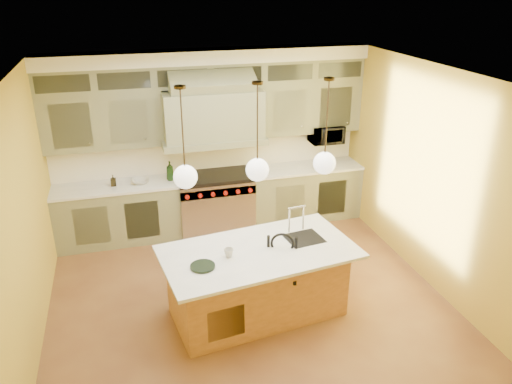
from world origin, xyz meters
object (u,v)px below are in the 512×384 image
object	(u,v)px
kitchen_island	(258,280)
counter_stool	(281,274)
microwave	(326,134)
range	(215,202)

from	to	relation	value
kitchen_island	counter_stool	size ratio (longest dim) A/B	2.17
kitchen_island	microwave	size ratio (longest dim) A/B	4.46
range	microwave	world-z (taller)	microwave
range	kitchen_island	size ratio (longest dim) A/B	0.50
range	microwave	xyz separation A→B (m)	(1.95, 0.11, 0.96)
kitchen_island	microwave	xyz separation A→B (m)	(1.90, 2.50, 0.98)
kitchen_island	range	bearing A→B (deg)	83.71
range	microwave	size ratio (longest dim) A/B	2.21
range	kitchen_island	world-z (taller)	kitchen_island
kitchen_island	microwave	distance (m)	3.29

